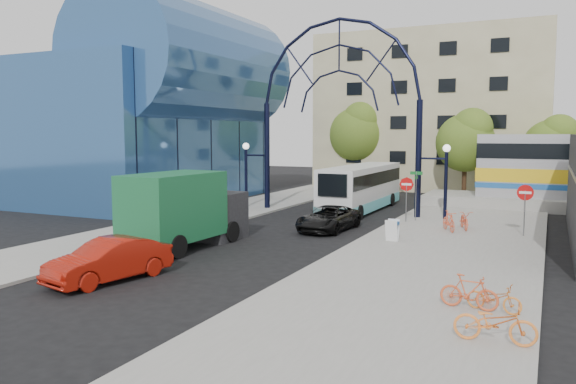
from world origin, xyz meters
The scene contains 22 objects.
ground centered at (0.00, 0.00, 0.00)m, with size 120.00×120.00×0.00m, color black.
sidewalk_east centered at (8.00, 4.00, 0.06)m, with size 8.00×56.00×0.12m, color gray.
plaza_west centered at (-6.50, 6.00, 0.06)m, with size 5.00×50.00×0.12m, color gray.
gateway_arch centered at (0.00, 14.00, 8.56)m, with size 13.64×0.44×12.10m.
stop_sign centered at (4.80, 12.00, 1.99)m, with size 0.80×0.07×2.50m.
do_not_enter_sign centered at (11.00, 10.00, 1.98)m, with size 0.76×0.07×2.48m.
street_name_sign centered at (5.20, 12.60, 2.13)m, with size 0.70×0.70×2.80m.
sandwich_board centered at (5.60, 5.98, 0.74)m, with size 0.55×0.61×0.99m.
transit_hall centered at (-15.30, 15.00, 6.70)m, with size 16.50×18.00×14.50m.
apartment_block centered at (2.00, 34.97, 7.00)m, with size 20.00×12.10×14.00m.
tree_north_a centered at (6.12, 25.93, 4.61)m, with size 4.48×4.48×7.00m.
tree_north_b centered at (-3.88, 29.93, 5.27)m, with size 5.12×5.12×8.00m.
tree_north_c centered at (12.12, 27.93, 4.28)m, with size 4.16×4.16×6.50m.
city_bus centered at (0.87, 16.11, 1.55)m, with size 2.57×10.79×2.96m.
green_truck centered at (-2.52, 1.36, 1.67)m, with size 2.80×6.73×3.35m.
black_suv centered at (1.67, 8.04, 0.64)m, with size 2.11×4.58×1.27m, color black.
red_sedan centered at (-1.47, -4.61, 0.72)m, with size 1.53×4.40×1.45m, color #9E1509.
bike_near_a centered at (8.13, 10.81, 0.60)m, with size 0.64×1.83×0.96m, color #EF552F.
bike_near_b centered at (7.50, 9.79, 0.63)m, with size 0.48×1.71×1.03m, color #F25530.
bike_far_a centered at (11.04, -5.42, 0.62)m, with size 0.66×1.89×0.99m, color orange.
bike_far_b centered at (10.14, -2.98, 0.61)m, with size 0.46×1.62×0.98m, color #D6542A.
bike_far_c centered at (10.80, -2.94, 0.52)m, with size 0.53×1.51×0.79m, color orange.
Camera 1 is at (12.07, -19.03, 5.02)m, focal length 35.00 mm.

